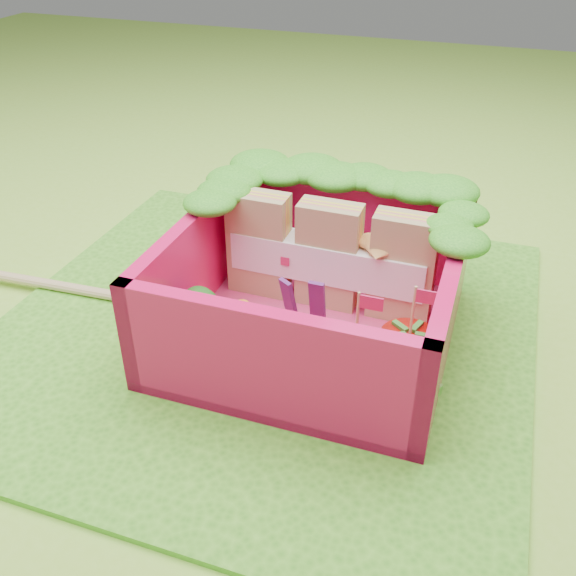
% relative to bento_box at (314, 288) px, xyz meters
% --- Properties ---
extents(ground, '(14.00, 14.00, 0.00)m').
position_rel_bento_box_xyz_m(ground, '(-0.26, -0.00, -0.31)').
color(ground, '#92CF3A').
rests_on(ground, ground).
extents(placemat, '(2.60, 2.60, 0.03)m').
position_rel_bento_box_xyz_m(placemat, '(-0.26, -0.00, -0.29)').
color(placemat, '#489F23').
rests_on(placemat, ground).
extents(bento_floor, '(1.30, 1.30, 0.05)m').
position_rel_bento_box_xyz_m(bento_floor, '(0.00, -0.00, -0.25)').
color(bento_floor, '#DF3871').
rests_on(bento_floor, placemat).
extents(bento_box, '(1.30, 1.30, 0.55)m').
position_rel_bento_box_xyz_m(bento_box, '(0.00, 0.00, 0.00)').
color(bento_box, '#F3145C').
rests_on(bento_box, placemat).
extents(lettuce_ruffle, '(1.43, 0.77, 0.11)m').
position_rel_bento_box_xyz_m(lettuce_ruffle, '(0.00, 0.46, 0.33)').
color(lettuce_ruffle, '#208217').
rests_on(lettuce_ruffle, bento_box).
extents(sandwich_stack, '(1.05, 0.19, 0.55)m').
position_rel_bento_box_xyz_m(sandwich_stack, '(0.01, 0.24, 0.04)').
color(sandwich_stack, tan).
rests_on(sandwich_stack, bento_floor).
extents(broccoli, '(0.31, 0.31, 0.25)m').
position_rel_bento_box_xyz_m(broccoli, '(-0.48, -0.29, -0.05)').
color(broccoli, '#5BA04D').
rests_on(broccoli, bento_floor).
extents(carrot_sticks, '(0.11, 0.13, 0.29)m').
position_rel_bento_box_xyz_m(carrot_sticks, '(-0.26, -0.33, -0.08)').
color(carrot_sticks, orange).
rests_on(carrot_sticks, bento_floor).
extents(purple_wedges, '(0.18, 0.07, 0.38)m').
position_rel_bento_box_xyz_m(purple_wedges, '(0.01, -0.16, -0.04)').
color(purple_wedges, '#4D1959').
rests_on(purple_wedges, bento_floor).
extents(strawberry_left, '(0.23, 0.23, 0.47)m').
position_rel_bento_box_xyz_m(strawberry_left, '(0.29, -0.34, -0.10)').
color(strawberry_left, red).
rests_on(strawberry_left, bento_floor).
extents(strawberry_right, '(0.25, 0.25, 0.49)m').
position_rel_bento_box_xyz_m(strawberry_right, '(0.49, -0.24, -0.09)').
color(strawberry_right, red).
rests_on(strawberry_right, bento_floor).
extents(snap_peas, '(0.56, 0.62, 0.05)m').
position_rel_bento_box_xyz_m(snap_peas, '(0.40, -0.23, -0.20)').
color(snap_peas, '#5FAE36').
rests_on(snap_peas, bento_floor).
extents(chopsticks, '(2.00, 0.15, 0.05)m').
position_rel_bento_box_xyz_m(chopsticks, '(-1.34, -0.06, -0.25)').
color(chopsticks, tan).
rests_on(chopsticks, placemat).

